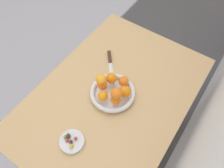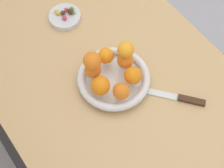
{
  "view_description": "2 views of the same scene",
  "coord_description": "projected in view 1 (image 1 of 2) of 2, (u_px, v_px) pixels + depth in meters",
  "views": [
    {
      "loc": [
        0.49,
        0.33,
        1.77
      ],
      "look_at": [
        0.01,
        0.01,
        0.87
      ],
      "focal_mm": 35.0,
      "sensor_mm": 36.0,
      "label": 1
    },
    {
      "loc": [
        -0.45,
        0.33,
        1.75
      ],
      "look_at": [
        -0.03,
        0.03,
        0.81
      ],
      "focal_mm": 55.0,
      "sensor_mm": 36.0,
      "label": 2
    }
  ],
  "objects": [
    {
      "name": "ground_plane",
      "position": [
        112.0,
        140.0,
        1.81
      ],
      "size": [
        6.0,
        6.0,
        0.0
      ],
      "primitive_type": "plane",
      "color": "#4C4C51"
    },
    {
      "name": "candy_ball_4",
      "position": [
        76.0,
        139.0,
        1.02
      ],
      "size": [
        0.02,
        0.02,
        0.02
      ],
      "primitive_type": "sphere",
      "color": "#C6384C",
      "rests_on": "candy_dish"
    },
    {
      "name": "candy_dish",
      "position": [
        72.0,
        142.0,
        1.03
      ],
      "size": [
        0.12,
        0.12,
        0.02
      ],
      "primitive_type": "cylinder",
      "color": "silver",
      "rests_on": "dining_table"
    },
    {
      "name": "orange_0",
      "position": [
        103.0,
        96.0,
        1.11
      ],
      "size": [
        0.05,
        0.05,
        0.05
      ],
      "primitive_type": "sphere",
      "color": "orange",
      "rests_on": "fruit_bowl"
    },
    {
      "name": "orange_1",
      "position": [
        116.0,
        100.0,
        1.09
      ],
      "size": [
        0.05,
        0.05,
        0.05
      ],
      "primitive_type": "sphere",
      "color": "orange",
      "rests_on": "fruit_bowl"
    },
    {
      "name": "fruit_bowl",
      "position": [
        113.0,
        93.0,
        1.17
      ],
      "size": [
        0.24,
        0.24,
        0.04
      ],
      "color": "silver",
      "rests_on": "dining_table"
    },
    {
      "name": "candy_ball_2",
      "position": [
        67.0,
        141.0,
        1.02
      ],
      "size": [
        0.02,
        0.02,
        0.02
      ],
      "primitive_type": "sphere",
      "color": "#C6384C",
      "rests_on": "candy_dish"
    },
    {
      "name": "candy_ball_0",
      "position": [
        72.0,
        145.0,
        1.01
      ],
      "size": [
        0.01,
        0.01,
        0.01
      ],
      "primitive_type": "sphere",
      "color": "gold",
      "rests_on": "candy_dish"
    },
    {
      "name": "orange_4",
      "position": [
        111.0,
        78.0,
        1.16
      ],
      "size": [
        0.06,
        0.06,
        0.06
      ],
      "primitive_type": "sphere",
      "color": "orange",
      "rests_on": "fruit_bowl"
    },
    {
      "name": "orange_6",
      "position": [
        116.0,
        94.0,
        1.05
      ],
      "size": [
        0.06,
        0.06,
        0.06
      ],
      "primitive_type": "sphere",
      "color": "orange",
      "rests_on": "orange_1"
    },
    {
      "name": "dining_table",
      "position": [
        112.0,
        102.0,
        1.26
      ],
      "size": [
        1.1,
        0.76,
        0.74
      ],
      "color": "tan",
      "rests_on": "ground_plane"
    },
    {
      "name": "orange_7",
      "position": [
        101.0,
        80.0,
        1.09
      ],
      "size": [
        0.05,
        0.05,
        0.05
      ],
      "primitive_type": "sphere",
      "color": "orange",
      "rests_on": "orange_5"
    },
    {
      "name": "candy_ball_3",
      "position": [
        68.0,
        134.0,
        1.03
      ],
      "size": [
        0.01,
        0.01,
        0.01
      ],
      "primitive_type": "sphere",
      "color": "#4C9947",
      "rests_on": "candy_dish"
    },
    {
      "name": "orange_2",
      "position": [
        125.0,
        92.0,
        1.12
      ],
      "size": [
        0.06,
        0.06,
        0.06
      ],
      "primitive_type": "sphere",
      "color": "orange",
      "rests_on": "fruit_bowl"
    },
    {
      "name": "candy_ball_5",
      "position": [
        71.0,
        147.0,
        1.0
      ],
      "size": [
        0.02,
        0.02,
        0.02
      ],
      "primitive_type": "sphere",
      "color": "gold",
      "rests_on": "candy_dish"
    },
    {
      "name": "candy_ball_1",
      "position": [
        68.0,
        136.0,
        1.03
      ],
      "size": [
        0.02,
        0.02,
        0.02
      ],
      "primitive_type": "sphere",
      "color": "#472819",
      "rests_on": "candy_dish"
    },
    {
      "name": "knife",
      "position": [
        111.0,
        65.0,
        1.29
      ],
      "size": [
        0.21,
        0.18,
        0.01
      ],
      "color": "#3F2819",
      "rests_on": "dining_table"
    },
    {
      "name": "candy_ball_6",
      "position": [
        65.0,
        137.0,
        1.03
      ],
      "size": [
        0.02,
        0.02,
        0.02
      ],
      "primitive_type": "sphere",
      "color": "#4C9947",
      "rests_on": "candy_dish"
    },
    {
      "name": "candy_ball_7",
      "position": [
        71.0,
        142.0,
        1.01
      ],
      "size": [
        0.02,
        0.02,
        0.02
      ],
      "primitive_type": "sphere",
      "color": "#472819",
      "rests_on": "candy_dish"
    },
    {
      "name": "orange_3",
      "position": [
        124.0,
        81.0,
        1.15
      ],
      "size": [
        0.05,
        0.05,
        0.05
      ],
      "primitive_type": "sphere",
      "color": "orange",
      "rests_on": "fruit_bowl"
    },
    {
      "name": "orange_5",
      "position": [
        102.0,
        85.0,
        1.14
      ],
      "size": [
        0.05,
        0.05,
        0.05
      ],
      "primitive_type": "sphere",
      "color": "orange",
      "rests_on": "fruit_bowl"
    }
  ]
}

